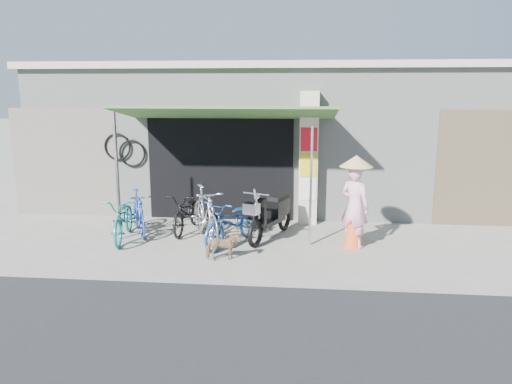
# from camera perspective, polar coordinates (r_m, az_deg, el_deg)

# --- Properties ---
(ground) EXTENTS (80.00, 80.00, 0.00)m
(ground) POSITION_cam_1_polar(r_m,az_deg,el_deg) (9.37, 0.61, -7.27)
(ground) COLOR gray
(ground) RESTS_ON ground
(bicycle_shop) EXTENTS (12.30, 5.30, 3.66)m
(bicycle_shop) POSITION_cam_1_polar(r_m,az_deg,el_deg) (13.99, 2.50, 6.75)
(bicycle_shop) COLOR #9DA29A
(bicycle_shop) RESTS_ON ground
(shop_pillar) EXTENTS (0.42, 0.44, 3.00)m
(shop_pillar) POSITION_cam_1_polar(r_m,az_deg,el_deg) (11.37, 6.02, 3.83)
(shop_pillar) COLOR beige
(shop_pillar) RESTS_ON ground
(awning) EXTENTS (4.60, 1.88, 2.72)m
(awning) POSITION_cam_1_polar(r_m,az_deg,el_deg) (10.60, -3.49, 8.81)
(awning) COLOR #37632C
(awning) RESTS_ON ground
(neighbour_right) EXTENTS (2.60, 0.06, 2.60)m
(neighbour_right) POSITION_cam_1_polar(r_m,az_deg,el_deg) (12.29, 25.75, 2.38)
(neighbour_right) COLOR brown
(neighbour_right) RESTS_ON ground
(neighbour_left) EXTENTS (2.60, 0.06, 2.60)m
(neighbour_left) POSITION_cam_1_polar(r_m,az_deg,el_deg) (12.91, -20.98, 3.17)
(neighbour_left) COLOR #6B665B
(neighbour_left) RESTS_ON ground
(bike_teal) EXTENTS (0.89, 1.81, 0.91)m
(bike_teal) POSITION_cam_1_polar(r_m,az_deg,el_deg) (10.55, -14.87, -2.92)
(bike_teal) COLOR #1A766C
(bike_teal) RESTS_ON ground
(bike_blue) EXTENTS (1.09, 1.58, 0.93)m
(bike_blue) POSITION_cam_1_polar(r_m,az_deg,el_deg) (10.91, -13.28, -2.29)
(bike_blue) COLOR #21439B
(bike_blue) RESTS_ON ground
(bike_black) EXTENTS (0.71, 1.70, 0.87)m
(bike_black) POSITION_cam_1_polar(r_m,az_deg,el_deg) (10.89, -7.86, -2.25)
(bike_black) COLOR black
(bike_black) RESTS_ON ground
(bike_silver) EXTENTS (1.29, 1.92, 1.13)m
(bike_silver) POSITION_cam_1_polar(r_m,az_deg,el_deg) (10.17, -5.81, -2.49)
(bike_silver) COLOR #BBBBC0
(bike_silver) RESTS_ON ground
(bike_navy) EXTENTS (1.34, 1.89, 0.94)m
(bike_navy) POSITION_cam_1_polar(r_m,az_deg,el_deg) (9.87, -2.69, -3.42)
(bike_navy) COLOR navy
(bike_navy) RESTS_ON ground
(street_dog) EXTENTS (0.67, 0.45, 0.52)m
(street_dog) POSITION_cam_1_polar(r_m,az_deg,el_deg) (9.05, -3.81, -6.24)
(street_dog) COLOR #9F8A54
(street_dog) RESTS_ON ground
(moped) EXTENTS (0.90, 1.83, 1.08)m
(moped) POSITION_cam_1_polar(r_m,az_deg,el_deg) (10.32, 1.81, -2.61)
(moped) COLOR black
(moped) RESTS_ON ground
(nun) EXTENTS (0.71, 0.66, 1.81)m
(nun) POSITION_cam_1_polar(r_m,az_deg,el_deg) (9.83, 11.22, -1.18)
(nun) COLOR pink
(nun) RESTS_ON ground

